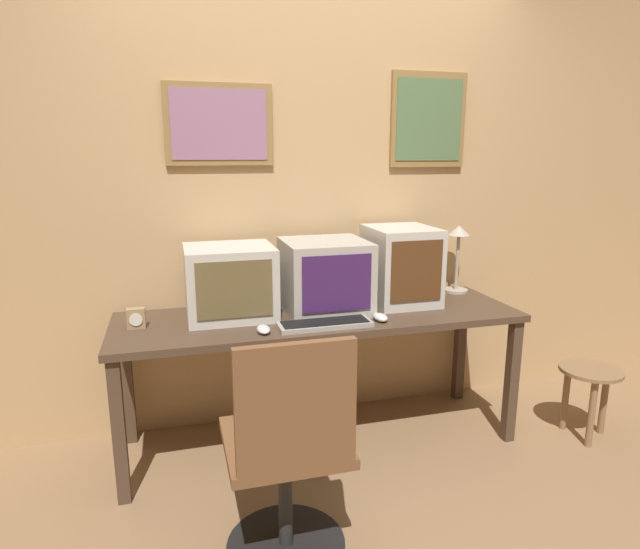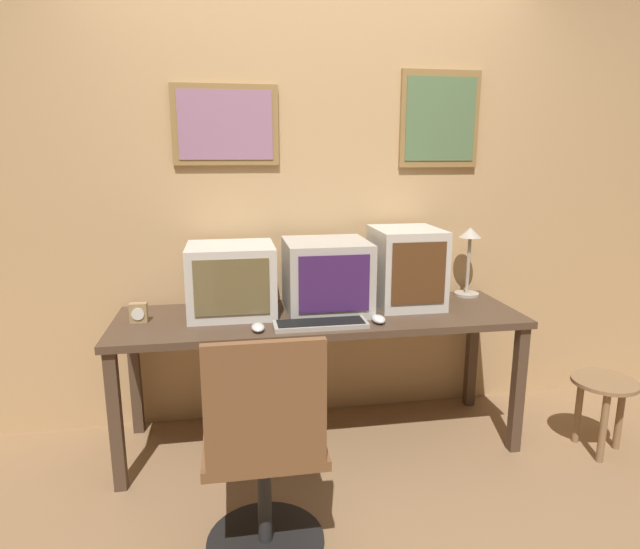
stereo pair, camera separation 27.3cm
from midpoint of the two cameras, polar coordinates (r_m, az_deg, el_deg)
ground_plane at (r=2.41m, az=7.43°, el=-27.01°), size 14.00×14.00×0.00m
wall_back at (r=3.05m, az=1.39°, el=8.37°), size 8.00×0.08×2.60m
desk at (r=2.81m, az=2.80°, el=-5.70°), size 2.09×0.64×0.72m
monitor_left at (r=2.77m, az=-6.67°, el=-0.57°), size 0.44×0.40×0.36m
monitor_center at (r=2.81m, az=3.48°, el=-0.18°), size 0.43×0.43×0.37m
monitor_right at (r=2.97m, az=11.78°, el=0.77°), size 0.35×0.41×0.42m
keyboard_main at (r=2.59m, az=3.09°, el=-5.34°), size 0.45×0.15×0.03m
mouse_near_keyboard at (r=2.67m, az=9.19°, el=-4.77°), size 0.06×0.11×0.04m
mouse_far_corner at (r=2.53m, az=-3.56°, el=-5.71°), size 0.06×0.11×0.03m
desk_clock at (r=2.74m, az=-16.14°, el=-3.98°), size 0.08×0.05×0.10m
desk_lamp at (r=3.24m, az=17.99°, el=2.48°), size 0.14×0.14×0.40m
office_chair at (r=2.12m, az=-2.07°, el=-19.44°), size 0.47×0.47×0.94m
side_stool at (r=3.26m, az=30.16°, el=-11.23°), size 0.33×0.33×0.40m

